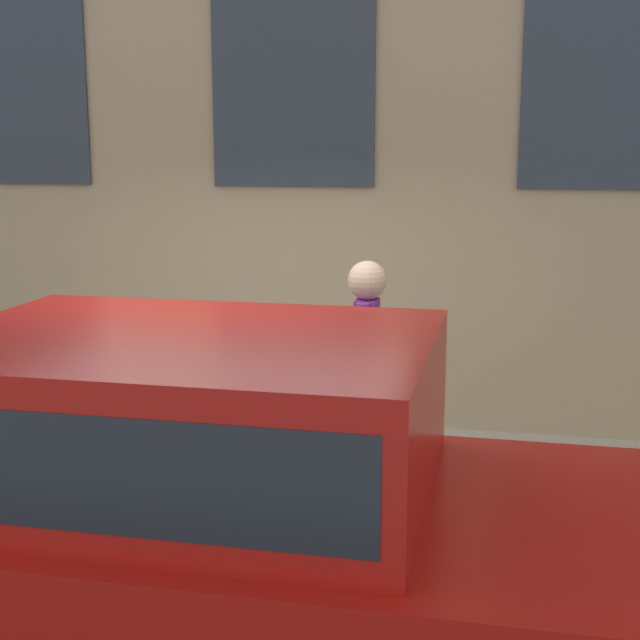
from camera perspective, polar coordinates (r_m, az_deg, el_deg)
name	(u,v)px	position (r m, az deg, el deg)	size (l,w,h in m)	color
ground_plane	(207,544)	(6.15, -7.27, -14.04)	(80.00, 80.00, 0.00)	#47474C
sidewalk	(258,471)	(7.20, -3.99, -9.60)	(2.45, 60.00, 0.12)	#A8A093
fire_hydrant	(275,434)	(6.48, -2.92, -7.29)	(0.32, 0.44, 0.86)	red
person	(366,356)	(6.28, 2.99, -2.34)	(0.41, 0.27, 1.70)	#998466
parked_car_red_near	(189,487)	(4.44, -8.40, -10.54)	(2.00, 4.84, 1.74)	black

